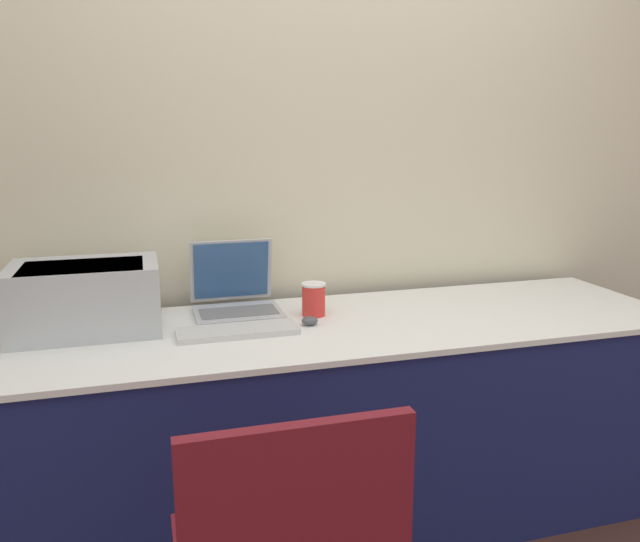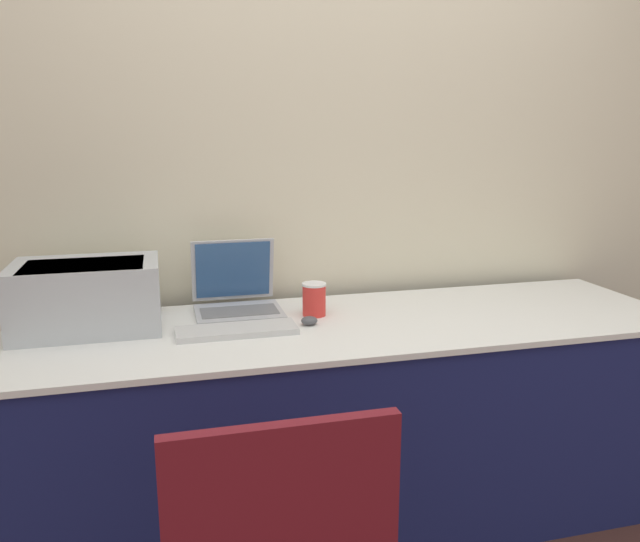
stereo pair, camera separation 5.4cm
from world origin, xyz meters
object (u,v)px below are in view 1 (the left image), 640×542
laptop_left (236,297)px  mouse (310,321)px  coffee_cup (314,299)px  printer (86,295)px  external_keyboard (238,331)px

laptop_left → mouse: size_ratio=5.43×
laptop_left → coffee_cup: bearing=-24.8°
printer → mouse: (0.73, -0.14, -0.11)m
printer → mouse: size_ratio=8.21×
printer → mouse: printer is taller
printer → external_keyboard: printer is taller
laptop_left → external_keyboard: (-0.03, -0.26, -0.05)m
mouse → external_keyboard: bearing=-174.0°
external_keyboard → mouse: size_ratio=6.92×
printer → coffee_cup: printer is taller
printer → external_keyboard: bearing=-19.5°
laptop_left → mouse: 0.32m
laptop_left → mouse: laptop_left is taller
mouse → printer: bearing=169.0°
printer → laptop_left: size_ratio=1.51×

